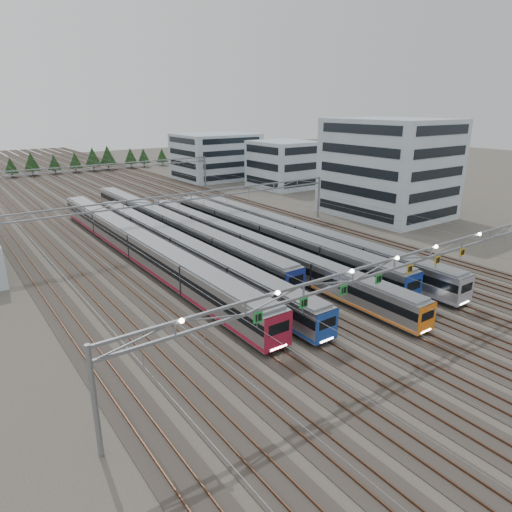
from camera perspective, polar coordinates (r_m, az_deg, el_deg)
ground at (r=47.04m, az=16.11°, el=-9.31°), size 400.00×400.00×0.00m
track_bed at (r=130.90m, az=-20.53°, el=8.57°), size 54.00×260.00×5.42m
train_a at (r=66.77m, az=-14.46°, el=1.26°), size 3.10×64.22×4.05m
train_b at (r=65.18m, az=-9.54°, el=0.98°), size 2.78×59.46×3.61m
train_c at (r=77.60m, az=-10.59°, el=3.80°), size 2.89×64.37×3.76m
train_d at (r=66.28m, az=-1.03°, el=1.45°), size 2.63×60.00×3.42m
train_e at (r=69.64m, az=1.47°, el=2.54°), size 3.08×52.53×4.02m
train_f at (r=70.35m, az=5.77°, el=2.49°), size 2.86×53.85×3.72m
gantry_near at (r=44.17m, az=16.99°, el=-1.20°), size 56.36×0.61×8.08m
gantry_mid at (r=74.66m, az=-8.09°, el=6.71°), size 56.36×0.36×8.00m
gantry_far at (r=115.94m, az=-18.73°, el=10.08°), size 56.36×0.36×8.00m
depot_bldg_south at (r=95.07m, az=16.21°, el=10.51°), size 18.00×22.00×18.78m
depot_bldg_mid at (r=124.29m, az=3.39°, el=11.36°), size 14.00×16.00×12.15m
depot_bldg_north at (r=139.34m, az=-5.04°, el=12.29°), size 22.00×18.00×13.16m
treeline at (r=162.92m, az=-21.98°, el=11.11°), size 106.40×5.60×7.02m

